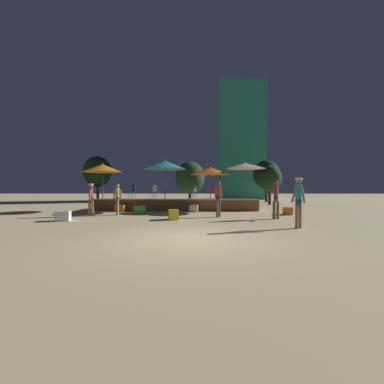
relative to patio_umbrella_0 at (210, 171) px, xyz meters
name	(u,v)px	position (x,y,z in m)	size (l,w,h in m)	color
ground_plane	(189,239)	(-1.10, -9.13, -2.57)	(120.00, 120.00, 0.00)	#D1B784
wooden_deck	(177,204)	(-2.26, 0.95, -2.22)	(10.68, 2.43, 0.78)	brown
patio_umbrella_0	(210,171)	(0.00, 0.00, 0.00)	(2.54, 2.54, 2.88)	brown
patio_umbrella_1	(165,165)	(-2.92, -0.11, 0.37)	(2.73, 2.73, 3.30)	brown
patio_umbrella_2	(103,168)	(-7.05, 0.20, 0.20)	(2.49, 2.49, 3.11)	brown
patio_umbrella_3	(245,166)	(2.21, -0.12, 0.31)	(2.52, 2.52, 3.14)	brown
cube_seat_0	(173,215)	(-1.96, -4.69, -2.34)	(0.54, 0.54, 0.47)	yellow
cube_seat_1	(194,208)	(-1.06, -0.64, -2.36)	(0.59, 0.59, 0.42)	white
cube_seat_2	(63,216)	(-6.89, -5.12, -2.36)	(0.71, 0.71, 0.43)	white
cube_seat_3	(288,211)	(4.14, -2.27, -2.37)	(0.62, 0.62, 0.41)	orange
cube_seat_4	(140,210)	(-4.11, -1.88, -2.34)	(0.68, 0.68, 0.46)	#4CC651
cube_seat_5	(121,208)	(-5.68, -0.43, -2.36)	(0.66, 0.66, 0.42)	orange
person_0	(276,198)	(2.89, -4.26, -1.56)	(0.31, 0.51, 1.83)	brown
person_1	(299,199)	(2.83, -7.10, -1.50)	(0.40, 0.52, 1.86)	#997051
person_2	(91,198)	(-6.42, -3.19, -1.61)	(0.30, 0.52, 1.71)	#997051
person_3	(118,198)	(-5.18, -2.67, -1.65)	(0.47, 0.29, 1.70)	#997051
person_4	(218,197)	(0.21, -3.51, -1.56)	(0.42, 0.38, 1.82)	#3F3F47
bistro_chair_0	(133,190)	(-5.21, 0.77, -1.25)	(0.48, 0.48, 0.90)	#1E4C47
bistro_chair_1	(194,190)	(-1.05, 0.59, -1.25)	(0.48, 0.48, 0.90)	#47474C
bistro_chair_2	(154,190)	(-3.74, 0.70, -1.25)	(0.48, 0.48, 0.90)	#47474C
frisbee_disc	(253,221)	(1.57, -5.21, -2.55)	(0.24, 0.24, 0.03)	#33B2D8
background_tree_0	(270,179)	(5.55, 6.18, -0.26)	(2.09, 2.09, 3.47)	#3D2B1C
background_tree_1	(266,175)	(6.43, 10.52, 0.30)	(2.75, 2.75, 4.39)	#3D2B1C
background_tree_2	(98,172)	(-11.63, 11.12, 0.69)	(2.98, 2.98, 4.91)	#3D2B1C
background_tree_3	(190,178)	(-1.49, 6.78, -0.17)	(2.63, 2.63, 3.86)	#3D2B1C
distant_building	(241,142)	(5.05, 18.09, 5.04)	(5.92, 4.26, 15.22)	teal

